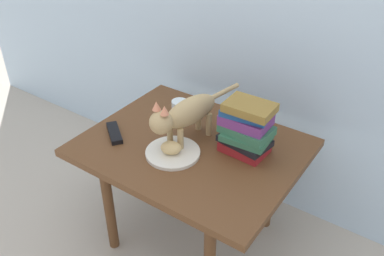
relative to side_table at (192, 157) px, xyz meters
The scene contains 8 objects.
ground_plane 0.45m from the side_table, ahead, with size 6.00×6.00×0.00m, color #B2A899.
side_table is the anchor object (origin of this frame).
plate 0.12m from the side_table, 105.21° to the right, with size 0.21×0.21×0.01m, color silver.
bread_roll 0.15m from the side_table, 102.43° to the right, with size 0.08×0.06×0.05m, color #E0BC7A.
cat 0.20m from the side_table, behind, with size 0.14×0.47×0.23m.
book_stack 0.27m from the side_table, 22.21° to the left, with size 0.20×0.15×0.22m.
candle_jar 0.23m from the side_table, 139.55° to the left, with size 0.07×0.07×0.08m.
tv_remote 0.34m from the side_table, 157.57° to the right, with size 0.15×0.04×0.02m, color black.
Camera 1 is at (0.77, -1.11, 1.48)m, focal length 39.00 mm.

